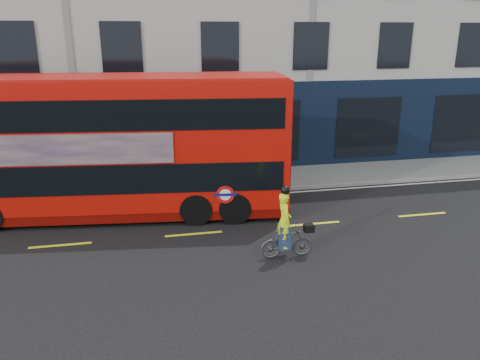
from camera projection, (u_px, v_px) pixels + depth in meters
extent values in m
plane|color=black|center=(52.00, 269.00, 12.57)|extent=(120.00, 120.00, 0.00)
cube|color=slate|center=(79.00, 191.00, 18.61)|extent=(60.00, 3.00, 0.12)
cube|color=gray|center=(75.00, 203.00, 17.21)|extent=(60.00, 0.12, 0.13)
cube|color=#B0AFA6|center=(79.00, 1.00, 22.43)|extent=(50.00, 10.00, 15.00)
cube|color=black|center=(79.00, 135.00, 19.41)|extent=(50.00, 0.08, 4.00)
cube|color=silver|center=(74.00, 208.00, 16.95)|extent=(58.00, 0.10, 0.01)
cube|color=#C00F07|center=(111.00, 142.00, 15.64)|extent=(11.95, 4.03, 4.21)
cube|color=#600703|center=(117.00, 205.00, 16.32)|extent=(11.94, 3.98, 0.32)
cube|color=black|center=(114.00, 168.00, 15.92)|extent=(11.49, 4.02, 0.96)
cube|color=black|center=(109.00, 109.00, 15.31)|extent=(11.49, 4.02, 0.96)
cube|color=#9F110B|center=(106.00, 77.00, 15.00)|extent=(11.70, 3.90, 0.09)
cube|color=black|center=(284.00, 164.00, 16.41)|extent=(0.32, 2.38, 0.96)
cube|color=black|center=(286.00, 107.00, 15.80)|extent=(0.32, 2.38, 0.96)
cube|color=tan|center=(68.00, 150.00, 14.23)|extent=(6.35, 0.80, 0.96)
cylinder|color=red|center=(225.00, 195.00, 15.12)|extent=(0.59, 0.09, 0.60)
cylinder|color=white|center=(225.00, 195.00, 15.11)|extent=(0.38, 0.07, 0.38)
cube|color=#0C1459|center=(225.00, 195.00, 15.11)|extent=(0.74, 0.11, 0.10)
cylinder|color=black|center=(232.00, 196.00, 16.60)|extent=(1.38, 2.82, 1.06)
cylinder|color=black|center=(196.00, 197.00, 16.49)|extent=(1.38, 2.82, 1.06)
cylinder|color=black|center=(2.00, 203.00, 15.94)|extent=(1.38, 2.82, 1.06)
imported|color=#444748|center=(287.00, 242.00, 13.12)|extent=(1.50, 0.43, 0.90)
imported|color=#C5E311|center=(284.00, 220.00, 12.89)|extent=(0.38, 0.58, 1.58)
cube|color=black|center=(309.00, 228.00, 13.12)|extent=(0.28, 0.22, 0.22)
cube|color=navy|center=(284.00, 237.00, 13.04)|extent=(0.30, 0.37, 0.69)
sphere|color=black|center=(285.00, 190.00, 12.63)|extent=(0.25, 0.25, 0.25)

